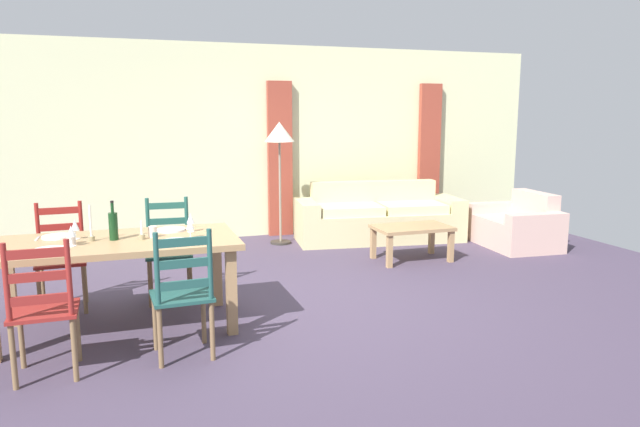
{
  "coord_description": "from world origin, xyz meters",
  "views": [
    {
      "loc": [
        -1.37,
        -4.93,
        1.74
      ],
      "look_at": [
        0.48,
        0.57,
        0.75
      ],
      "focal_mm": 32.72,
      "sensor_mm": 36.0,
      "label": 1
    }
  ],
  "objects_px": {
    "standing_lamp": "(279,139)",
    "wine_glass_far_left": "(75,226)",
    "wine_glass_near_left": "(71,232)",
    "wine_glass_far_right": "(190,219)",
    "dining_chair_near_right": "(183,294)",
    "armchair_upholstered": "(518,228)",
    "dining_chair_near_left": "(43,309)",
    "dining_chair_far_left": "(61,257)",
    "coffee_table": "(412,231)",
    "dining_chair_far_right": "(169,250)",
    "dining_table": "(116,251)",
    "wine_bottle": "(113,225)",
    "couch": "(378,219)",
    "coffee_cup_primary": "(153,232)",
    "wine_glass_near_right": "(190,225)",
    "coffee_cup_secondary": "(71,239)"
  },
  "relations": [
    {
      "from": "couch",
      "to": "standing_lamp",
      "type": "bearing_deg",
      "value": 172.24
    },
    {
      "from": "dining_chair_near_left",
      "to": "dining_chair_near_right",
      "type": "distance_m",
      "value": 0.9
    },
    {
      "from": "dining_chair_far_right",
      "to": "dining_table",
      "type": "bearing_deg",
      "value": -122.25
    },
    {
      "from": "wine_glass_near_left",
      "to": "wine_glass_far_right",
      "type": "distance_m",
      "value": 0.96
    },
    {
      "from": "dining_chair_far_left",
      "to": "coffee_table",
      "type": "xyz_separation_m",
      "value": [
        3.8,
        0.58,
        -0.12
      ]
    },
    {
      "from": "dining_chair_near_left",
      "to": "wine_glass_far_right",
      "type": "bearing_deg",
      "value": 40.85
    },
    {
      "from": "dining_chair_far_right",
      "to": "wine_glass_near_left",
      "type": "xyz_separation_m",
      "value": [
        -0.76,
        -0.85,
        0.38
      ]
    },
    {
      "from": "coffee_table",
      "to": "dining_chair_far_left",
      "type": "bearing_deg",
      "value": -171.33
    },
    {
      "from": "dining_chair_far_left",
      "to": "coffee_cup_secondary",
      "type": "bearing_deg",
      "value": -78.55
    },
    {
      "from": "wine_glass_far_left",
      "to": "coffee_cup_secondary",
      "type": "height_order",
      "value": "wine_glass_far_left"
    },
    {
      "from": "dining_chair_near_right",
      "to": "armchair_upholstered",
      "type": "distance_m",
      "value": 5.13
    },
    {
      "from": "dining_chair_far_left",
      "to": "wine_bottle",
      "type": "xyz_separation_m",
      "value": [
        0.47,
        -0.72,
        0.39
      ]
    },
    {
      "from": "dining_chair_near_right",
      "to": "dining_chair_far_left",
      "type": "bearing_deg",
      "value": 122.31
    },
    {
      "from": "dining_chair_near_right",
      "to": "coffee_table",
      "type": "bearing_deg",
      "value": 35.33
    },
    {
      "from": "wine_glass_far_right",
      "to": "coffee_cup_secondary",
      "type": "distance_m",
      "value": 0.95
    },
    {
      "from": "wine_glass_near_right",
      "to": "wine_glass_far_left",
      "type": "relative_size",
      "value": 1.0
    },
    {
      "from": "couch",
      "to": "wine_glass_near_right",
      "type": "bearing_deg",
      "value": -137.16
    },
    {
      "from": "dining_chair_near_right",
      "to": "wine_glass_far_left",
      "type": "relative_size",
      "value": 5.96
    },
    {
      "from": "coffee_cup_primary",
      "to": "coffee_cup_secondary",
      "type": "relative_size",
      "value": 1.0
    },
    {
      "from": "coffee_cup_primary",
      "to": "armchair_upholstered",
      "type": "bearing_deg",
      "value": 17.94
    },
    {
      "from": "dining_chair_near_right",
      "to": "wine_glass_far_left",
      "type": "bearing_deg",
      "value": 130.66
    },
    {
      "from": "dining_table",
      "to": "wine_glass_near_left",
      "type": "xyz_separation_m",
      "value": [
        -0.31,
        -0.13,
        0.2
      ]
    },
    {
      "from": "wine_bottle",
      "to": "coffee_cup_secondary",
      "type": "relative_size",
      "value": 3.51
    },
    {
      "from": "dining_chair_far_left",
      "to": "wine_glass_far_left",
      "type": "distance_m",
      "value": 0.73
    },
    {
      "from": "standing_lamp",
      "to": "wine_glass_far_left",
      "type": "bearing_deg",
      "value": -132.6
    },
    {
      "from": "standing_lamp",
      "to": "armchair_upholstered",
      "type": "bearing_deg",
      "value": -21.26
    },
    {
      "from": "wine_glass_near_right",
      "to": "couch",
      "type": "relative_size",
      "value": 0.07
    },
    {
      "from": "dining_table",
      "to": "wine_glass_near_right",
      "type": "bearing_deg",
      "value": -11.72
    },
    {
      "from": "dining_chair_far_left",
      "to": "coffee_cup_primary",
      "type": "height_order",
      "value": "dining_chair_far_left"
    },
    {
      "from": "wine_glass_far_left",
      "to": "dining_chair_near_left",
      "type": "bearing_deg",
      "value": -99.71
    },
    {
      "from": "couch",
      "to": "coffee_cup_primary",
      "type": "bearing_deg",
      "value": -141.37
    },
    {
      "from": "wine_glass_far_left",
      "to": "standing_lamp",
      "type": "relative_size",
      "value": 0.1
    },
    {
      "from": "armchair_upholstered",
      "to": "standing_lamp",
      "type": "height_order",
      "value": "standing_lamp"
    },
    {
      "from": "wine_glass_far_right",
      "to": "coffee_cup_primary",
      "type": "bearing_deg",
      "value": -158.19
    },
    {
      "from": "dining_chair_near_left",
      "to": "wine_glass_far_right",
      "type": "relative_size",
      "value": 5.96
    },
    {
      "from": "dining_chair_far_left",
      "to": "wine_glass_near_right",
      "type": "height_order",
      "value": "dining_chair_far_left"
    },
    {
      "from": "standing_lamp",
      "to": "wine_glass_near_right",
      "type": "bearing_deg",
      "value": -117.8
    },
    {
      "from": "dining_chair_near_left",
      "to": "dining_chair_near_right",
      "type": "relative_size",
      "value": 1.0
    },
    {
      "from": "dining_table",
      "to": "standing_lamp",
      "type": "height_order",
      "value": "standing_lamp"
    },
    {
      "from": "wine_glass_far_right",
      "to": "standing_lamp",
      "type": "height_order",
      "value": "standing_lamp"
    },
    {
      "from": "dining_chair_far_right",
      "to": "armchair_upholstered",
      "type": "relative_size",
      "value": 0.79
    },
    {
      "from": "couch",
      "to": "armchair_upholstered",
      "type": "xyz_separation_m",
      "value": [
        1.61,
        -0.97,
        -0.04
      ]
    },
    {
      "from": "dining_chair_far_right",
      "to": "wine_bottle",
      "type": "distance_m",
      "value": 0.93
    },
    {
      "from": "wine_glass_near_left",
      "to": "coffee_cup_secondary",
      "type": "height_order",
      "value": "wine_glass_near_left"
    },
    {
      "from": "wine_glass_near_right",
      "to": "standing_lamp",
      "type": "distance_m",
      "value": 3.24
    },
    {
      "from": "dining_chair_far_right",
      "to": "standing_lamp",
      "type": "xyz_separation_m",
      "value": [
        1.61,
        1.99,
        0.93
      ]
    },
    {
      "from": "coffee_cup_primary",
      "to": "coffee_table",
      "type": "distance_m",
      "value": 3.33
    },
    {
      "from": "wine_bottle",
      "to": "couch",
      "type": "height_order",
      "value": "wine_bottle"
    },
    {
      "from": "wine_glass_far_right",
      "to": "armchair_upholstered",
      "type": "relative_size",
      "value": 0.13
    },
    {
      "from": "coffee_cup_secondary",
      "to": "dining_table",
      "type": "bearing_deg",
      "value": 9.85
    }
  ]
}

